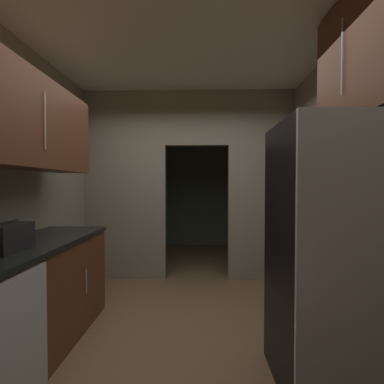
% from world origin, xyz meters
% --- Properties ---
extents(ground, '(20.00, 20.00, 0.00)m').
position_xyz_m(ground, '(0.00, 0.00, 0.00)').
color(ground, brown).
extents(kitchen_overhead_slab, '(3.50, 7.43, 0.06)m').
position_xyz_m(kitchen_overhead_slab, '(0.00, 0.51, 2.84)').
color(kitchen_overhead_slab, silver).
extents(kitchen_partition, '(3.10, 0.12, 2.81)m').
position_xyz_m(kitchen_partition, '(-0.04, 1.72, 1.51)').
color(kitchen_partition, gray).
rests_on(kitchen_partition, ground).
extents(adjoining_room_shell, '(3.10, 2.42, 2.81)m').
position_xyz_m(adjoining_room_shell, '(0.00, 3.37, 1.40)').
color(adjoining_room_shell, slate).
rests_on(adjoining_room_shell, ground).
extents(refrigerator, '(0.81, 0.79, 1.84)m').
position_xyz_m(refrigerator, '(1.12, -0.50, 0.92)').
color(refrigerator, black).
rests_on(refrigerator, ground).
extents(lower_cabinet_run, '(0.65, 1.95, 0.94)m').
position_xyz_m(lower_cabinet_run, '(-1.22, -0.27, 0.47)').
color(lower_cabinet_run, brown).
rests_on(lower_cabinet_run, ground).
extents(dishwasher, '(0.02, 0.56, 0.88)m').
position_xyz_m(dishwasher, '(-0.91, -0.82, 0.44)').
color(dishwasher, '#B7BABC').
rests_on(dishwasher, ground).
extents(upper_cabinet_counterside, '(0.36, 1.75, 0.75)m').
position_xyz_m(upper_cabinet_counterside, '(-1.22, -0.27, 1.92)').
color(upper_cabinet_counterside, brown).
extents(upper_cabinet_fridgeside, '(0.36, 0.89, 0.92)m').
position_xyz_m(upper_cabinet_fridgeside, '(1.37, -0.40, 2.33)').
color(upper_cabinet_fridgeside, brown).
extents(boombox, '(0.21, 0.35, 0.22)m').
position_xyz_m(boombox, '(-1.20, -0.51, 1.04)').
color(boombox, black).
rests_on(boombox, lower_cabinet_run).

